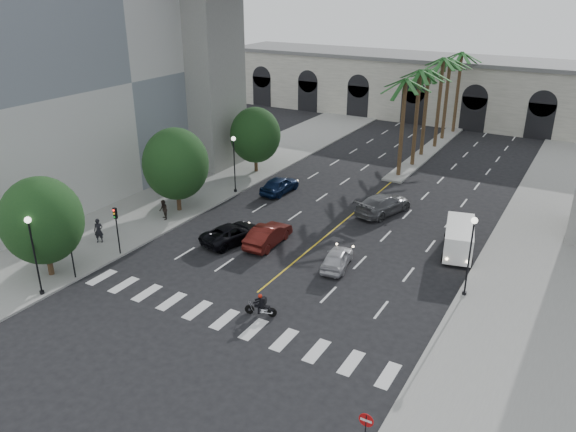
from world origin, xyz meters
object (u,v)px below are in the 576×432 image
at_px(traffic_signal_near, 70,245).
at_px(car_e, 279,185).
at_px(traffic_signal_far, 116,223).
at_px(cargo_van, 459,238).
at_px(car_c, 232,233).
at_px(lamp_post_right, 470,250).
at_px(lamp_post_left_near, 34,249).
at_px(car_d, 383,204).
at_px(pedestrian_b, 163,210).
at_px(pedestrian_a, 99,231).
at_px(lamp_post_left_far, 234,160).
at_px(car_a, 337,258).
at_px(do_not_enter_sign, 366,428).
at_px(motorcycle_rider, 262,306).
at_px(car_b, 268,235).

distance_m(traffic_signal_near, car_e, 20.93).
bearing_deg(traffic_signal_far, cargo_van, 30.48).
bearing_deg(car_c, lamp_post_right, -162.50).
distance_m(lamp_post_left_near, car_d, 26.97).
distance_m(car_d, pedestrian_b, 18.15).
bearing_deg(lamp_post_right, pedestrian_a, -166.95).
height_order(car_d, pedestrian_a, pedestrian_a).
xyz_separation_m(lamp_post_left_far, pedestrian_b, (-1.31, -8.23, -2.25)).
relative_size(traffic_signal_far, pedestrian_a, 1.98).
relative_size(car_a, do_not_enter_sign, 1.55).
relative_size(traffic_signal_far, motorcycle_rider, 1.92).
distance_m(lamp_post_left_near, motorcycle_rider, 14.17).
bearing_deg(car_a, motorcycle_rider, 70.30).
relative_size(lamp_post_left_far, car_c, 1.08).
xyz_separation_m(lamp_post_left_near, traffic_signal_far, (0.10, 6.50, -0.71)).
bearing_deg(pedestrian_b, pedestrian_a, -63.39).
distance_m(traffic_signal_far, motorcycle_rider, 13.15).
bearing_deg(pedestrian_b, cargo_van, 54.27).
bearing_deg(traffic_signal_near, car_a, 35.40).
bearing_deg(lamp_post_left_near, motorcycle_rider, 20.89).
height_order(cargo_van, pedestrian_a, cargo_van).
relative_size(traffic_signal_far, cargo_van, 0.68).
bearing_deg(car_b, car_e, -65.69).
bearing_deg(cargo_van, pedestrian_a, -166.10).
xyz_separation_m(lamp_post_right, car_c, (-17.05, -0.67, -2.53)).
xyz_separation_m(car_c, pedestrian_a, (-8.33, -5.21, 0.38)).
xyz_separation_m(lamp_post_left_far, car_e, (3.49, 2.08, -2.45)).
xyz_separation_m(lamp_post_right, car_d, (-9.28, 10.22, -2.40)).
xyz_separation_m(traffic_signal_far, do_not_enter_sign, (22.36, -8.71, -0.66)).
bearing_deg(pedestrian_a, do_not_enter_sign, -52.11).
xyz_separation_m(car_e, cargo_van, (17.42, -4.34, 0.44)).
relative_size(lamp_post_right, traffic_signal_near, 1.47).
distance_m(car_c, car_e, 10.99).
height_order(lamp_post_left_far, pedestrian_a, lamp_post_left_far).
bearing_deg(car_a, car_b, -16.76).
bearing_deg(car_a, lamp_post_left_far, -40.88).
height_order(lamp_post_left_near, car_a, lamp_post_left_near).
xyz_separation_m(lamp_post_right, cargo_van, (-1.89, 5.75, -2.01)).
relative_size(lamp_post_left_near, lamp_post_left_far, 1.00).
bearing_deg(car_d, motorcycle_rider, 104.59).
bearing_deg(motorcycle_rider, car_e, 102.10).
relative_size(lamp_post_left_near, traffic_signal_near, 1.47).
bearing_deg(traffic_signal_far, car_b, 39.30).
bearing_deg(car_c, car_d, -110.26).
height_order(car_d, car_e, car_d).
relative_size(lamp_post_left_far, traffic_signal_far, 1.47).
distance_m(lamp_post_left_near, lamp_post_right, 26.25).
height_order(traffic_signal_near, car_a, traffic_signal_near).
relative_size(car_e, pedestrian_b, 2.75).
relative_size(car_b, car_e, 1.05).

